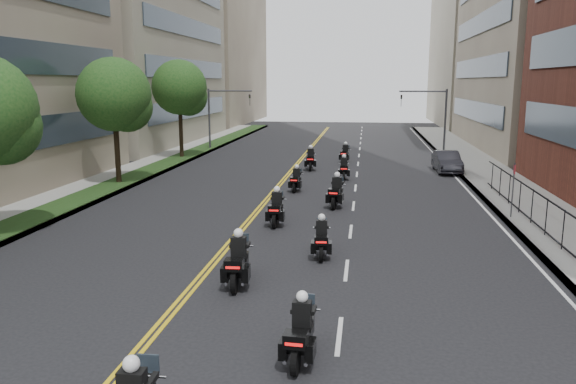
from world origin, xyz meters
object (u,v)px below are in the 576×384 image
at_px(motorcycle_2, 238,263).
at_px(motorcycle_8, 311,160).
at_px(motorcycle_4, 277,210).
at_px(parked_sedan, 447,162).
at_px(motorcycle_3, 321,240).
at_px(motorcycle_6, 296,181).
at_px(motorcycle_9, 345,154).
at_px(motorcycle_5, 336,193).
at_px(motorcycle_1, 301,334).
at_px(motorcycle_7, 344,169).

bearing_deg(motorcycle_2, motorcycle_8, 86.38).
xyz_separation_m(motorcycle_2, motorcycle_8, (-0.05, 23.45, -0.00)).
relative_size(motorcycle_4, parked_sedan, 0.52).
xyz_separation_m(motorcycle_8, parked_sedan, (9.55, 0.23, 0.03)).
height_order(motorcycle_3, motorcycle_6, motorcycle_3).
distance_m(motorcycle_4, motorcycle_9, 19.97).
bearing_deg(motorcycle_5, motorcycle_1, -83.37).
distance_m(motorcycle_1, motorcycle_4, 12.37).
height_order(motorcycle_8, motorcycle_9, motorcycle_8).
bearing_deg(motorcycle_4, motorcycle_8, 88.36).
bearing_deg(motorcycle_9, parked_sedan, -20.48).
xyz_separation_m(motorcycle_4, motorcycle_5, (2.43, 3.97, 0.02)).
xyz_separation_m(motorcycle_1, motorcycle_7, (-0.01, 24.37, 0.00)).
bearing_deg(motorcycle_7, motorcycle_2, -99.85).
relative_size(motorcycle_2, motorcycle_8, 1.00).
relative_size(motorcycle_6, motorcycle_7, 0.95).
relative_size(motorcycle_5, motorcycle_9, 1.09).
height_order(motorcycle_3, motorcycle_5, motorcycle_5).
relative_size(motorcycle_4, motorcycle_9, 1.05).
height_order(motorcycle_7, motorcycle_8, motorcycle_8).
xyz_separation_m(motorcycle_1, motorcycle_9, (-0.21, 31.96, 0.00)).
height_order(motorcycle_1, motorcycle_3, motorcycle_1).
height_order(motorcycle_4, parked_sedan, motorcycle_4).
bearing_deg(motorcycle_3, motorcycle_5, 85.38).
bearing_deg(motorcycle_5, parked_sedan, 66.21).
xyz_separation_m(motorcycle_8, motorcycle_9, (2.33, 3.98, -0.06)).
distance_m(motorcycle_6, motorcycle_9, 12.22).
relative_size(motorcycle_1, motorcycle_6, 1.06).
xyz_separation_m(motorcycle_3, motorcycle_4, (-2.33, 4.35, 0.06)).
height_order(motorcycle_2, motorcycle_4, motorcycle_2).
distance_m(motorcycle_1, parked_sedan, 29.07).
height_order(motorcycle_4, motorcycle_8, motorcycle_8).
distance_m(motorcycle_2, motorcycle_7, 19.99).
distance_m(motorcycle_2, motorcycle_5, 11.81).
bearing_deg(motorcycle_3, motorcycle_2, -129.76).
xyz_separation_m(motorcycle_2, motorcycle_6, (-0.09, 15.44, -0.10)).
height_order(motorcycle_5, motorcycle_8, motorcycle_8).
bearing_deg(motorcycle_7, motorcycle_4, -104.15).
bearing_deg(motorcycle_4, motorcycle_3, -63.58).
bearing_deg(motorcycle_9, motorcycle_5, -82.49).
bearing_deg(motorcycle_1, motorcycle_4, 104.92).
relative_size(motorcycle_1, motorcycle_9, 1.00).
xyz_separation_m(motorcycle_1, motorcycle_4, (-2.49, 12.12, 0.04)).
bearing_deg(motorcycle_1, motorcycle_9, 93.70).
distance_m(motorcycle_7, motorcycle_8, 4.41).
bearing_deg(motorcycle_5, motorcycle_4, -115.09).
bearing_deg(motorcycle_4, motorcycle_1, -80.23).
relative_size(motorcycle_3, motorcycle_4, 0.91).
bearing_deg(motorcycle_8, motorcycle_7, -58.99).
bearing_deg(parked_sedan, motorcycle_7, -153.48).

